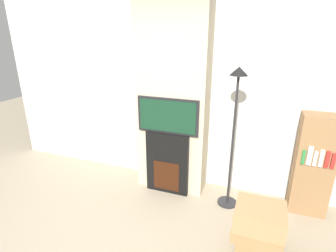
% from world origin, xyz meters
% --- Properties ---
extents(wall_back, '(6.00, 0.06, 2.70)m').
position_xyz_m(wall_back, '(0.00, 2.03, 1.35)').
color(wall_back, silver).
rests_on(wall_back, ground_plane).
extents(chimney_breast, '(0.97, 0.39, 2.70)m').
position_xyz_m(chimney_breast, '(0.00, 1.81, 1.35)').
color(chimney_breast, beige).
rests_on(chimney_breast, ground_plane).
extents(fireplace, '(0.61, 0.15, 0.91)m').
position_xyz_m(fireplace, '(0.00, 1.61, 0.45)').
color(fireplace, black).
rests_on(fireplace, ground_plane).
extents(television, '(0.85, 0.07, 0.49)m').
position_xyz_m(television, '(0.00, 1.61, 1.15)').
color(television, black).
rests_on(television, fireplace).
extents(floor_lamp, '(0.26, 0.26, 1.83)m').
position_xyz_m(floor_lamp, '(0.87, 1.59, 1.21)').
color(floor_lamp, '#262628').
rests_on(floor_lamp, ground_plane).
extents(box_stack, '(0.55, 0.51, 0.55)m').
position_xyz_m(box_stack, '(1.27, 0.87, 0.30)').
color(box_stack, '#A37A4C').
rests_on(box_stack, ground_plane).
extents(bookshelf, '(0.43, 0.31, 1.30)m').
position_xyz_m(bookshelf, '(1.84, 1.81, 0.65)').
color(bookshelf, '#997047').
rests_on(bookshelf, ground_plane).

